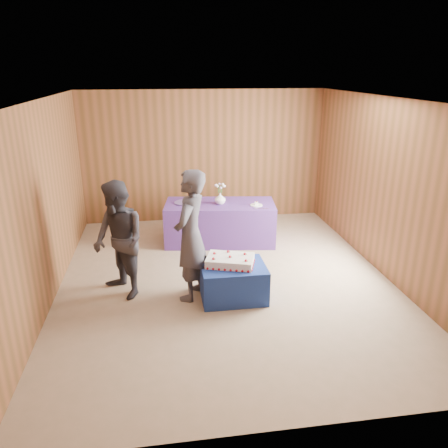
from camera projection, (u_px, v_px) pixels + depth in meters
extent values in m
plane|color=gray|center=(226.00, 280.00, 6.74)|extent=(6.00, 6.00, 0.00)
cube|color=brown|center=(204.00, 157.00, 9.08)|extent=(5.00, 0.04, 2.70)
cube|color=brown|center=(283.00, 299.00, 3.49)|extent=(5.00, 0.04, 2.70)
cube|color=brown|center=(45.00, 204.00, 5.93)|extent=(0.04, 6.00, 2.70)
cube|color=brown|center=(388.00, 190.00, 6.64)|extent=(0.04, 6.00, 2.70)
cube|color=white|center=(226.00, 99.00, 5.83)|extent=(5.00, 6.00, 0.04)
cube|color=navy|center=(233.00, 282.00, 6.16)|extent=(0.90, 0.70, 0.50)
cube|color=#532E7F|center=(220.00, 223.00, 8.14)|extent=(2.10, 1.16, 0.75)
cube|color=white|center=(230.00, 261.00, 6.09)|extent=(0.74, 0.60, 0.12)
sphere|color=#B20D1C|center=(205.00, 268.00, 5.95)|extent=(0.03, 0.03, 0.03)
sphere|color=#B20D1C|center=(251.00, 272.00, 5.86)|extent=(0.03, 0.03, 0.03)
sphere|color=#B20D1C|center=(211.00, 256.00, 6.35)|extent=(0.03, 0.03, 0.03)
sphere|color=#B20D1C|center=(254.00, 259.00, 6.25)|extent=(0.03, 0.03, 0.03)
sphere|color=#B20D1C|center=(215.00, 258.00, 5.99)|extent=(0.04, 0.04, 0.04)
cone|color=#14591E|center=(217.00, 258.00, 6.00)|extent=(0.02, 0.03, 0.03)
sphere|color=#B20D1C|center=(243.00, 254.00, 6.13)|extent=(0.04, 0.04, 0.04)
cone|color=#14591E|center=(245.00, 254.00, 6.13)|extent=(0.02, 0.03, 0.03)
sphere|color=#B20D1C|center=(230.00, 256.00, 6.06)|extent=(0.04, 0.04, 0.04)
cone|color=#14591E|center=(232.00, 256.00, 6.07)|extent=(0.02, 0.03, 0.03)
imported|color=white|center=(220.00, 199.00, 7.94)|extent=(0.25, 0.25, 0.21)
cylinder|color=#2D6528|center=(222.00, 189.00, 7.88)|extent=(0.01, 0.01, 0.14)
sphere|color=#C6A6D7|center=(225.00, 186.00, 7.87)|extent=(0.05, 0.05, 0.05)
cylinder|color=#2D6528|center=(221.00, 189.00, 7.90)|extent=(0.01, 0.01, 0.14)
sphere|color=white|center=(223.00, 185.00, 7.92)|extent=(0.05, 0.05, 0.05)
cylinder|color=#2D6528|center=(220.00, 189.00, 7.91)|extent=(0.01, 0.01, 0.14)
sphere|color=#C6A6D7|center=(219.00, 185.00, 7.93)|extent=(0.05, 0.05, 0.05)
cylinder|color=#2D6528|center=(219.00, 189.00, 7.90)|extent=(0.01, 0.01, 0.14)
sphere|color=white|center=(216.00, 185.00, 7.90)|extent=(0.05, 0.05, 0.05)
cylinder|color=#2D6528|center=(218.00, 190.00, 7.87)|extent=(0.01, 0.01, 0.14)
sphere|color=#C6A6D7|center=(216.00, 186.00, 7.85)|extent=(0.05, 0.05, 0.05)
cylinder|color=#2D6528|center=(219.00, 190.00, 7.85)|extent=(0.01, 0.01, 0.14)
sphere|color=white|center=(217.00, 187.00, 7.79)|extent=(0.05, 0.05, 0.05)
cylinder|color=#2D6528|center=(220.00, 190.00, 7.85)|extent=(0.01, 0.01, 0.14)
sphere|color=#C6A6D7|center=(221.00, 187.00, 7.78)|extent=(0.05, 0.05, 0.05)
cylinder|color=#2D6528|center=(222.00, 190.00, 7.86)|extent=(0.01, 0.01, 0.14)
sphere|color=white|center=(224.00, 186.00, 7.81)|extent=(0.05, 0.05, 0.05)
cylinder|color=#5E4A94|center=(184.00, 203.00, 8.02)|extent=(0.47, 0.47, 0.02)
cylinder|color=white|center=(256.00, 205.00, 7.88)|extent=(0.27, 0.27, 0.01)
cube|color=white|center=(256.00, 203.00, 7.87)|extent=(0.07, 0.06, 0.05)
sphere|color=#B20D1C|center=(257.00, 202.00, 7.84)|extent=(0.02, 0.02, 0.02)
cube|color=#B2B3B7|center=(261.00, 208.00, 7.71)|extent=(0.26, 0.08, 0.00)
imported|color=#3C3A45|center=(190.00, 236.00, 5.98)|extent=(0.69, 0.80, 1.85)
imported|color=#32313B|center=(119.00, 241.00, 6.04)|extent=(0.98, 1.03, 1.68)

